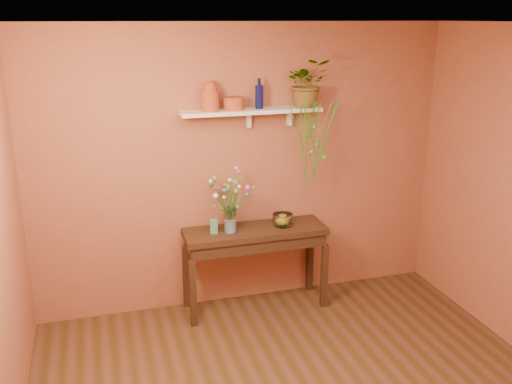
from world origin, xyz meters
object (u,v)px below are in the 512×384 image
at_px(glass_vase, 230,222).
at_px(bouquet, 228,192).
at_px(spider_plant, 308,83).
at_px(glass_bowl, 283,220).
at_px(sideboard, 255,240).
at_px(terracotta_jug, 210,97).
at_px(blue_bottle, 259,96).

relative_size(glass_vase, bouquet, 0.48).
bearing_deg(spider_plant, glass_bowl, -162.98).
xyz_separation_m(sideboard, glass_bowl, (0.28, 0.00, 0.17)).
distance_m(sideboard, spider_plant, 1.55).
bearing_deg(glass_vase, terracotta_jug, 140.10).
bearing_deg(bouquet, terracotta_jug, 137.90).
distance_m(terracotta_jug, bouquet, 0.87).
distance_m(blue_bottle, spider_plant, 0.47).
distance_m(blue_bottle, bouquet, 0.91).
bearing_deg(glass_bowl, glass_vase, -177.39).
distance_m(spider_plant, glass_bowl, 1.31).
bearing_deg(glass_vase, glass_bowl, 2.61).
bearing_deg(glass_bowl, blue_bottle, 151.79).
bearing_deg(glass_vase, bouquet, 169.16).
relative_size(terracotta_jug, glass_bowl, 1.36).
bearing_deg(blue_bottle, sideboard, -122.45).
xyz_separation_m(sideboard, spider_plant, (0.53, 0.08, 1.46)).
bearing_deg(glass_bowl, terracotta_jug, 172.05).
distance_m(sideboard, blue_bottle, 1.35).
bearing_deg(sideboard, glass_bowl, 1.00).
relative_size(terracotta_jug, spider_plant, 0.60).
relative_size(sideboard, glass_bowl, 7.01).
bearing_deg(spider_plant, bouquet, -172.89).
distance_m(terracotta_jug, blue_bottle, 0.46).
relative_size(blue_bottle, spider_plant, 0.62).
bearing_deg(blue_bottle, bouquet, -158.54).
height_order(glass_vase, bouquet, bouquet).
height_order(terracotta_jug, glass_vase, terracotta_jug).
xyz_separation_m(spider_plant, bouquet, (-0.79, -0.10, -0.95)).
height_order(sideboard, glass_bowl, glass_bowl).
height_order(spider_plant, glass_bowl, spider_plant).
xyz_separation_m(spider_plant, glass_bowl, (-0.25, -0.08, -1.28)).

